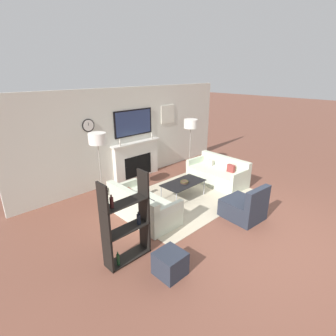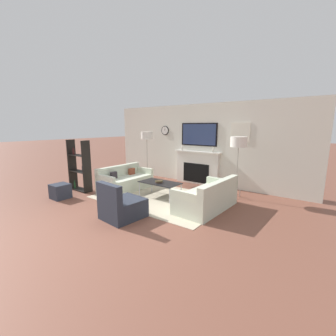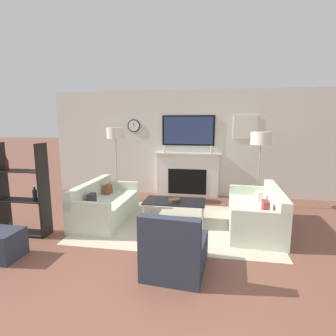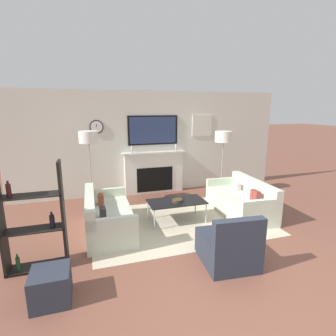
# 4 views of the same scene
# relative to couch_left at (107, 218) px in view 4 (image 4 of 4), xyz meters

# --- Properties ---
(ground_plane) EXTENTS (60.00, 60.00, 0.00)m
(ground_plane) POSITION_rel_couch_left_xyz_m (1.43, -2.27, -0.27)
(ground_plane) COLOR brown
(fireplace_wall) EXTENTS (7.28, 0.28, 2.70)m
(fireplace_wall) POSITION_rel_couch_left_xyz_m (1.43, 2.11, 0.96)
(fireplace_wall) COLOR silver
(fireplace_wall) RESTS_ON ground_plane
(area_rug) EXTENTS (3.47, 2.37, 0.01)m
(area_rug) POSITION_rel_couch_left_xyz_m (1.43, -0.00, -0.26)
(area_rug) COLOR beige
(area_rug) RESTS_ON ground_plane
(couch_left) EXTENTS (0.84, 1.68, 0.74)m
(couch_left) POSITION_rel_couch_left_xyz_m (0.00, 0.00, 0.00)
(couch_left) COLOR beige
(couch_left) RESTS_ON ground_plane
(couch_right) EXTENTS (0.93, 1.74, 0.75)m
(couch_right) POSITION_rel_couch_left_xyz_m (2.86, -0.00, 0.00)
(couch_right) COLOR beige
(couch_right) RESTS_ON ground_plane
(armchair) EXTENTS (0.80, 0.89, 0.82)m
(armchair) POSITION_rel_couch_left_xyz_m (1.62, -1.60, -0.00)
(armchair) COLOR #292F3C
(armchair) RESTS_ON ground_plane
(coffee_table) EXTENTS (1.14, 0.61, 0.44)m
(coffee_table) POSITION_rel_couch_left_xyz_m (1.38, 0.03, 0.14)
(coffee_table) COLOR black
(coffee_table) RESTS_ON ground_plane
(decorative_bowl) EXTENTS (0.21, 0.21, 0.06)m
(decorative_bowl) POSITION_rel_couch_left_xyz_m (1.38, -0.01, 0.20)
(decorative_bowl) COLOR #463123
(decorative_bowl) RESTS_ON coffee_table
(floor_lamp_left) EXTENTS (0.41, 0.41, 1.78)m
(floor_lamp_left) POSITION_rel_couch_left_xyz_m (-0.22, 1.30, 1.35)
(floor_lamp_left) COLOR #9E998E
(floor_lamp_left) RESTS_ON ground_plane
(floor_lamp_right) EXTENTS (0.43, 0.43, 1.70)m
(floor_lamp_right) POSITION_rel_couch_left_xyz_m (3.08, 1.30, 1.26)
(floor_lamp_right) COLOR #9E998E
(floor_lamp_right) RESTS_ON ground_plane
(shelf_unit) EXTENTS (0.82, 0.28, 1.56)m
(shelf_unit) POSITION_rel_couch_left_xyz_m (-1.05, -0.89, 0.46)
(shelf_unit) COLOR black
(shelf_unit) RESTS_ON ground_plane
(ottoman) EXTENTS (0.44, 0.44, 0.40)m
(ottoman) POSITION_rel_couch_left_xyz_m (-0.78, -1.67, -0.07)
(ottoman) COLOR #292F3C
(ottoman) RESTS_ON ground_plane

